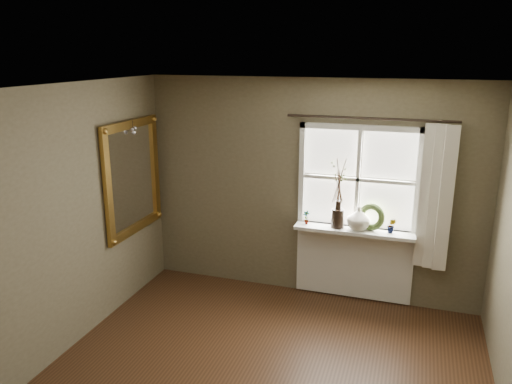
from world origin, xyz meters
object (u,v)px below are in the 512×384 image
at_px(wreath, 371,220).
at_px(gilt_mirror, 133,177).
at_px(dark_jug, 338,218).
at_px(cream_vase, 359,218).

xyz_separation_m(wreath, gilt_mirror, (-2.69, -0.59, 0.43)).
height_order(dark_jug, wreath, wreath).
bearing_deg(cream_vase, dark_jug, 180.00).
distance_m(dark_jug, cream_vase, 0.24).
height_order(dark_jug, cream_vase, cream_vase).
distance_m(cream_vase, wreath, 0.14).
bearing_deg(gilt_mirror, dark_jug, 13.25).
bearing_deg(cream_vase, wreath, 16.43).
height_order(cream_vase, wreath, wreath).
bearing_deg(wreath, cream_vase, -149.14).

